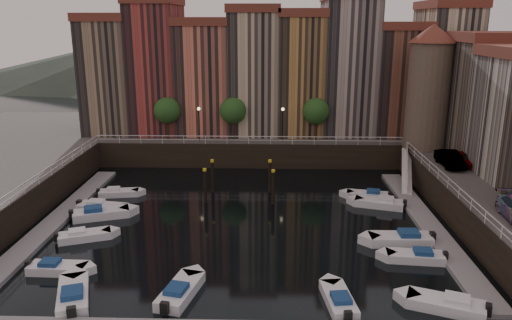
{
  "coord_description": "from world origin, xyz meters",
  "views": [
    {
      "loc": [
        2.59,
        -41.26,
        17.01
      ],
      "look_at": [
        1.22,
        4.0,
        4.4
      ],
      "focal_mm": 35.0,
      "sensor_mm": 36.0,
      "label": 1
    }
  ],
  "objects_px": {
    "gangway": "(407,169)",
    "boat_left_1": "(83,236)",
    "mooring_pilings": "(240,182)",
    "boat_left_0": "(57,268)",
    "car_a": "(465,160)",
    "corner_tower": "(429,85)",
    "car_b": "(450,160)",
    "boat_left_2": "(100,213)"
  },
  "relations": [
    {
      "from": "gangway",
      "to": "boat_left_1",
      "type": "height_order",
      "value": "gangway"
    },
    {
      "from": "car_b",
      "to": "boat_left_2",
      "type": "bearing_deg",
      "value": -169.44
    },
    {
      "from": "boat_left_0",
      "to": "mooring_pilings",
      "type": "bearing_deg",
      "value": 54.35
    },
    {
      "from": "boat_left_0",
      "to": "car_a",
      "type": "distance_m",
      "value": 38.61
    },
    {
      "from": "mooring_pilings",
      "to": "boat_left_0",
      "type": "bearing_deg",
      "value": -127.12
    },
    {
      "from": "car_b",
      "to": "mooring_pilings",
      "type": "bearing_deg",
      "value": -177.95
    },
    {
      "from": "mooring_pilings",
      "to": "car_b",
      "type": "distance_m",
      "value": 20.91
    },
    {
      "from": "boat_left_0",
      "to": "car_b",
      "type": "bearing_deg",
      "value": 28.84
    },
    {
      "from": "corner_tower",
      "to": "mooring_pilings",
      "type": "bearing_deg",
      "value": -156.77
    },
    {
      "from": "boat_left_0",
      "to": "car_b",
      "type": "xyz_separation_m",
      "value": [
        32.73,
        16.95,
        3.45
      ]
    },
    {
      "from": "corner_tower",
      "to": "boat_left_0",
      "type": "distance_m",
      "value": 41.81
    },
    {
      "from": "boat_left_1",
      "to": "car_a",
      "type": "height_order",
      "value": "car_a"
    },
    {
      "from": "gangway",
      "to": "car_a",
      "type": "bearing_deg",
      "value": -29.54
    },
    {
      "from": "gangway",
      "to": "boat_left_0",
      "type": "relative_size",
      "value": 1.94
    },
    {
      "from": "gangway",
      "to": "car_a",
      "type": "distance_m",
      "value": 5.9
    },
    {
      "from": "gangway",
      "to": "boat_left_2",
      "type": "relative_size",
      "value": 1.59
    },
    {
      "from": "boat_left_0",
      "to": "car_b",
      "type": "distance_m",
      "value": 37.02
    },
    {
      "from": "car_a",
      "to": "car_b",
      "type": "height_order",
      "value": "car_b"
    },
    {
      "from": "gangway",
      "to": "boat_left_0",
      "type": "xyz_separation_m",
      "value": [
        -29.47,
        -20.06,
        -1.59
      ]
    },
    {
      "from": "boat_left_2",
      "to": "corner_tower",
      "type": "bearing_deg",
      "value": 4.26
    },
    {
      "from": "boat_left_1",
      "to": "gangway",
      "type": "bearing_deg",
      "value": 5.25
    },
    {
      "from": "boat_left_0",
      "to": "boat_left_1",
      "type": "distance_m",
      "value": 5.45
    },
    {
      "from": "boat_left_1",
      "to": "corner_tower",
      "type": "bearing_deg",
      "value": 9.44
    },
    {
      "from": "mooring_pilings",
      "to": "car_a",
      "type": "distance_m",
      "value": 22.54
    },
    {
      "from": "mooring_pilings",
      "to": "car_a",
      "type": "relative_size",
      "value": 1.7
    },
    {
      "from": "corner_tower",
      "to": "car_a",
      "type": "relative_size",
      "value": 3.4
    },
    {
      "from": "gangway",
      "to": "mooring_pilings",
      "type": "distance_m",
      "value": 18.02
    },
    {
      "from": "mooring_pilings",
      "to": "car_a",
      "type": "bearing_deg",
      "value": 3.8
    },
    {
      "from": "corner_tower",
      "to": "car_b",
      "type": "distance_m",
      "value": 9.96
    },
    {
      "from": "car_b",
      "to": "boat_left_0",
      "type": "bearing_deg",
      "value": -153.73
    },
    {
      "from": "mooring_pilings",
      "to": "boat_left_1",
      "type": "distance_m",
      "value": 15.95
    },
    {
      "from": "gangway",
      "to": "car_b",
      "type": "distance_m",
      "value": 4.88
    },
    {
      "from": "boat_left_1",
      "to": "car_b",
      "type": "distance_m",
      "value": 34.96
    },
    {
      "from": "corner_tower",
      "to": "boat_left_1",
      "type": "xyz_separation_m",
      "value": [
        -32.48,
        -19.11,
        -9.86
      ]
    },
    {
      "from": "car_a",
      "to": "boat_left_2",
      "type": "bearing_deg",
      "value": 178.33
    },
    {
      "from": "car_a",
      "to": "car_b",
      "type": "distance_m",
      "value": 1.67
    },
    {
      "from": "gangway",
      "to": "car_b",
      "type": "xyz_separation_m",
      "value": [
        3.26,
        -3.11,
        1.86
      ]
    },
    {
      "from": "mooring_pilings",
      "to": "boat_left_0",
      "type": "distance_m",
      "value": 19.86
    },
    {
      "from": "mooring_pilings",
      "to": "car_b",
      "type": "height_order",
      "value": "car_b"
    },
    {
      "from": "mooring_pilings",
      "to": "boat_left_0",
      "type": "height_order",
      "value": "mooring_pilings"
    },
    {
      "from": "mooring_pilings",
      "to": "car_b",
      "type": "bearing_deg",
      "value": 3.16
    },
    {
      "from": "boat_left_1",
      "to": "boat_left_0",
      "type": "bearing_deg",
      "value": -109.9
    }
  ]
}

